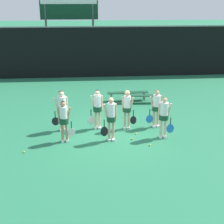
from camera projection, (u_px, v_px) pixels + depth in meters
The scene contains 17 objects.
ground_plane at pixel (112, 134), 12.69m from camera, with size 140.00×140.00×0.00m, color #26724C.
fence_windscreen at pixel (100, 52), 21.29m from camera, with size 60.00×0.08×3.46m.
scoreboard at pixel (69, 17), 21.57m from camera, with size 3.98×0.15×5.08m.
bench_courtside at pixel (141, 96), 16.30m from camera, with size 1.91×0.46×0.42m.
bench_far at pixel (128, 93), 16.67m from camera, with size 2.19×0.45×0.47m.
player_0 at pixel (64, 118), 11.68m from camera, with size 0.63×0.34×1.63m.
player_1 at pixel (111, 116), 11.76m from camera, with size 0.62×0.33×1.73m.
player_2 at pixel (164, 114), 12.01m from camera, with size 0.65×0.37×1.66m.
player_3 at pixel (62, 107), 12.66m from camera, with size 0.68×0.40×1.71m.
player_4 at pixel (97, 106), 12.87m from camera, with size 0.64×0.36×1.69m.
player_5 at pixel (127, 106), 12.84m from camera, with size 0.61×0.35×1.67m.
player_6 at pixel (156, 106), 13.05m from camera, with size 0.66×0.37×1.63m.
tennis_ball_0 at pixel (150, 145), 11.62m from camera, with size 0.07×0.07×0.07m, color #CCE033.
tennis_ball_1 at pixel (24, 152), 11.10m from camera, with size 0.07×0.07×0.07m, color #CCE033.
tennis_ball_2 at pixel (132, 139), 12.14m from camera, with size 0.07×0.07×0.07m, color #CCE033.
tennis_ball_3 at pixel (165, 132), 12.73m from camera, with size 0.07×0.07×0.07m, color #CCE033.
tennis_ball_4 at pixel (136, 133), 12.61m from camera, with size 0.07×0.07×0.07m, color #CCE033.
Camera 1 is at (-0.95, -11.58, 5.18)m, focal length 50.00 mm.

